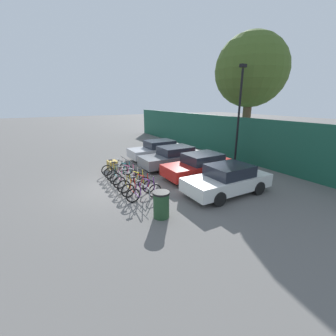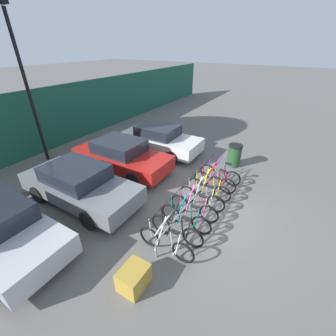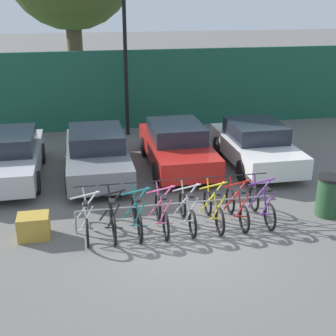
# 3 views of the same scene
# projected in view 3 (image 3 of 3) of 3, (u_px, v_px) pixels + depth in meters

# --- Properties ---
(ground_plane) EXTENTS (120.00, 120.00, 0.00)m
(ground_plane) POSITION_uv_depth(u_px,v_px,m) (184.00, 238.00, 10.64)
(ground_plane) COLOR #605E5B
(hoarding_wall) EXTENTS (36.00, 0.16, 3.13)m
(hoarding_wall) POSITION_uv_depth(u_px,v_px,m) (132.00, 90.00, 18.82)
(hoarding_wall) COLOR #19513D
(hoarding_wall) RESTS_ON ground
(bike_rack) EXTENTS (4.75, 0.04, 0.57)m
(bike_rack) POSITION_uv_depth(u_px,v_px,m) (176.00, 206.00, 11.08)
(bike_rack) COLOR gray
(bike_rack) RESTS_ON ground
(bicycle_white) EXTENTS (0.68, 1.71, 1.05)m
(bicycle_white) POSITION_uv_depth(u_px,v_px,m) (87.00, 221.00, 10.61)
(bicycle_white) COLOR black
(bicycle_white) RESTS_ON ground
(bicycle_black) EXTENTS (0.68, 1.71, 1.05)m
(bicycle_black) POSITION_uv_depth(u_px,v_px,m) (112.00, 218.00, 10.71)
(bicycle_black) COLOR black
(bicycle_black) RESTS_ON ground
(bicycle_teal) EXTENTS (0.68, 1.71, 1.05)m
(bicycle_teal) POSITION_uv_depth(u_px,v_px,m) (137.00, 216.00, 10.81)
(bicycle_teal) COLOR black
(bicycle_teal) RESTS_ON ground
(bicycle_pink) EXTENTS (0.68, 1.71, 1.05)m
(bicycle_pink) POSITION_uv_depth(u_px,v_px,m) (162.00, 214.00, 10.92)
(bicycle_pink) COLOR black
(bicycle_pink) RESTS_ON ground
(bicycle_silver) EXTENTS (0.68, 1.71, 1.05)m
(bicycle_silver) POSITION_uv_depth(u_px,v_px,m) (187.00, 212.00, 11.03)
(bicycle_silver) COLOR black
(bicycle_silver) RESTS_ON ground
(bicycle_yellow) EXTENTS (0.68, 1.71, 1.05)m
(bicycle_yellow) POSITION_uv_depth(u_px,v_px,m) (214.00, 210.00, 11.14)
(bicycle_yellow) COLOR black
(bicycle_yellow) RESTS_ON ground
(bicycle_red) EXTENTS (0.68, 1.71, 1.05)m
(bicycle_red) POSITION_uv_depth(u_px,v_px,m) (237.00, 208.00, 11.25)
(bicycle_red) COLOR black
(bicycle_red) RESTS_ON ground
(bicycle_purple) EXTENTS (0.68, 1.71, 1.05)m
(bicycle_purple) POSITION_uv_depth(u_px,v_px,m) (262.00, 206.00, 11.36)
(bicycle_purple) COLOR black
(bicycle_purple) RESTS_ON ground
(car_silver) EXTENTS (1.91, 4.43, 1.40)m
(car_silver) POSITION_uv_depth(u_px,v_px,m) (8.00, 156.00, 13.81)
(car_silver) COLOR #B7B7BC
(car_silver) RESTS_ON ground
(car_grey) EXTENTS (1.91, 4.48, 1.40)m
(car_grey) POSITION_uv_depth(u_px,v_px,m) (97.00, 153.00, 14.11)
(car_grey) COLOR slate
(car_grey) RESTS_ON ground
(car_red) EXTENTS (1.91, 4.39, 1.40)m
(car_red) POSITION_uv_depth(u_px,v_px,m) (177.00, 146.00, 14.80)
(car_red) COLOR red
(car_red) RESTS_ON ground
(car_white) EXTENTS (1.91, 4.23, 1.40)m
(car_white) POSITION_uv_depth(u_px,v_px,m) (255.00, 145.00, 14.90)
(car_white) COLOR silver
(car_white) RESTS_ON ground
(lamp_post) EXTENTS (0.24, 0.44, 6.46)m
(lamp_post) POSITION_uv_depth(u_px,v_px,m) (125.00, 41.00, 17.13)
(lamp_post) COLOR black
(lamp_post) RESTS_ON ground
(trash_bin) EXTENTS (0.63, 0.63, 1.03)m
(trash_bin) POSITION_uv_depth(u_px,v_px,m) (329.00, 196.00, 11.56)
(trash_bin) COLOR #234728
(trash_bin) RESTS_ON ground
(cargo_crate) EXTENTS (0.70, 0.56, 0.55)m
(cargo_crate) POSITION_uv_depth(u_px,v_px,m) (34.00, 226.00, 10.57)
(cargo_crate) COLOR #B28C33
(cargo_crate) RESTS_ON ground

